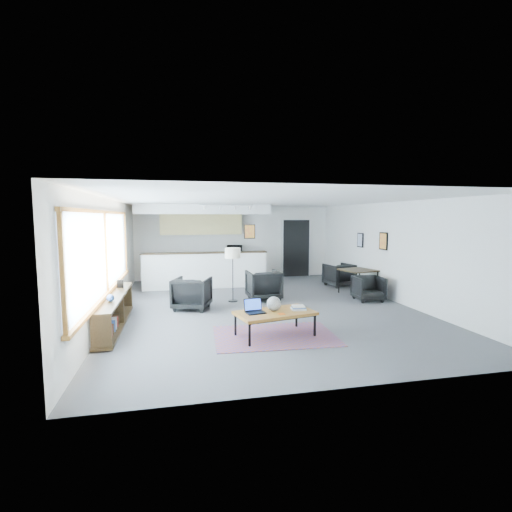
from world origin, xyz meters
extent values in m
cube|color=#4D4D50|center=(0.00, 0.00, -0.01)|extent=(7.00, 9.00, 0.01)
cube|color=white|center=(0.00, 0.00, 2.60)|extent=(7.00, 9.00, 0.01)
cube|color=silver|center=(0.00, 4.50, 1.30)|extent=(7.00, 0.01, 2.60)
cube|color=silver|center=(0.00, -4.50, 1.30)|extent=(7.00, 0.01, 2.60)
cube|color=silver|center=(-3.50, 0.00, 1.30)|extent=(0.01, 9.00, 2.60)
cube|color=silver|center=(3.50, 0.00, 1.30)|extent=(0.01, 9.00, 2.60)
cube|color=#8CBFFF|center=(-3.47, -0.90, 1.50)|extent=(0.02, 5.80, 1.55)
cube|color=brown|center=(-3.44, -0.90, 0.70)|extent=(0.10, 5.95, 0.06)
cube|color=brown|center=(-3.45, -0.90, 2.30)|extent=(0.06, 5.95, 0.06)
cube|color=brown|center=(-3.45, -3.80, 1.50)|extent=(0.06, 0.06, 1.60)
cube|color=brown|center=(-3.45, -0.90, 1.50)|extent=(0.06, 0.06, 1.60)
cube|color=brown|center=(-3.45, 2.00, 1.50)|extent=(0.06, 0.06, 1.60)
cube|color=#332412|center=(-3.30, -1.00, 0.62)|extent=(0.35, 3.00, 0.05)
cube|color=#332412|center=(-3.30, -1.00, 0.05)|extent=(0.35, 3.00, 0.05)
cube|color=#332412|center=(-3.30, -2.45, 0.33)|extent=(0.33, 0.04, 0.55)
cube|color=#332412|center=(-3.30, -1.00, 0.33)|extent=(0.33, 0.04, 0.55)
cube|color=#332412|center=(-3.30, 0.45, 0.33)|extent=(0.33, 0.04, 0.55)
cube|color=#3359A5|center=(-3.30, -2.30, 0.17)|extent=(0.18, 0.04, 0.20)
cube|color=silver|center=(-3.30, -2.13, 0.18)|extent=(0.18, 0.04, 0.22)
cube|color=maroon|center=(-3.30, -1.96, 0.20)|extent=(0.18, 0.04, 0.24)
cube|color=#332412|center=(-3.30, -1.79, 0.17)|extent=(0.18, 0.04, 0.20)
cube|color=#3359A5|center=(-3.30, -1.62, 0.18)|extent=(0.18, 0.04, 0.22)
cube|color=silver|center=(-3.30, -1.45, 0.20)|extent=(0.18, 0.04, 0.24)
cube|color=maroon|center=(-3.30, -1.28, 0.17)|extent=(0.18, 0.04, 0.20)
cube|color=#332412|center=(-3.30, -1.11, 0.18)|extent=(0.18, 0.04, 0.22)
cube|color=#3359A5|center=(-3.30, -0.94, 0.20)|extent=(0.18, 0.03, 0.24)
cube|color=silver|center=(-3.30, -0.77, 0.17)|extent=(0.18, 0.03, 0.20)
cube|color=maroon|center=(-3.30, -0.60, 0.18)|extent=(0.18, 0.03, 0.22)
cube|color=#332412|center=(-3.30, -0.43, 0.20)|extent=(0.18, 0.04, 0.24)
cube|color=black|center=(-3.30, -0.20, 0.73)|extent=(0.14, 0.02, 0.18)
sphere|color=#264C99|center=(-3.28, -1.60, 0.71)|extent=(0.14, 0.14, 0.14)
cube|color=white|center=(-1.20, 2.70, 0.55)|extent=(3.80, 0.25, 1.10)
cube|color=#332412|center=(-1.20, 2.70, 1.11)|extent=(3.85, 0.32, 0.04)
cube|color=white|center=(-1.20, 4.15, 0.45)|extent=(3.80, 0.60, 0.90)
cube|color=#2D2D2D|center=(-1.20, 4.15, 0.91)|extent=(3.82, 0.62, 0.04)
cube|color=tan|center=(-1.20, 4.30, 1.95)|extent=(2.80, 0.35, 0.70)
cube|color=white|center=(-1.20, 3.60, 2.45)|extent=(4.20, 1.80, 0.30)
cube|color=black|center=(0.20, 2.71, 1.75)|extent=(0.35, 0.03, 0.45)
cube|color=orange|center=(0.20, 2.69, 1.75)|extent=(0.30, 0.01, 0.40)
cube|color=black|center=(2.30, 4.42, 1.05)|extent=(1.00, 0.12, 2.10)
cube|color=white|center=(1.78, 4.43, 1.05)|extent=(0.06, 0.10, 2.10)
cube|color=white|center=(2.82, 4.43, 1.05)|extent=(0.06, 0.10, 2.10)
cube|color=white|center=(2.30, 4.43, 2.12)|extent=(1.10, 0.10, 0.06)
cube|color=silver|center=(-0.60, 2.20, 2.56)|extent=(1.60, 0.04, 0.04)
cylinder|color=silver|center=(-1.25, 2.20, 2.48)|extent=(0.07, 0.07, 0.09)
cylinder|color=silver|center=(-0.80, 2.20, 2.48)|extent=(0.07, 0.07, 0.09)
cylinder|color=silver|center=(-0.35, 2.20, 2.48)|extent=(0.07, 0.07, 0.09)
cylinder|color=silver|center=(0.10, 2.20, 2.48)|extent=(0.07, 0.07, 0.09)
cube|color=black|center=(3.47, 0.40, 1.55)|extent=(0.03, 0.38, 0.48)
cube|color=orange|center=(3.46, 0.40, 1.55)|extent=(0.00, 0.32, 0.42)
cube|color=black|center=(3.47, 1.70, 1.50)|extent=(0.03, 0.34, 0.44)
cube|color=#859FC5|center=(3.46, 1.70, 1.50)|extent=(0.00, 0.28, 0.38)
cube|color=#61384B|center=(-0.31, -2.27, 0.01)|extent=(2.31, 1.65, 0.01)
cube|color=brown|center=(-0.31, -2.27, 0.44)|extent=(1.56, 1.05, 0.05)
cube|color=black|center=(-0.88, -2.73, 0.21)|extent=(0.04, 0.04, 0.42)
cube|color=black|center=(-1.02, -2.09, 0.21)|extent=(0.04, 0.04, 0.42)
cube|color=black|center=(0.40, -2.45, 0.21)|extent=(0.04, 0.04, 0.42)
cube|color=black|center=(0.26, -1.81, 0.21)|extent=(0.04, 0.04, 0.42)
cube|color=black|center=(-0.24, -2.59, 0.41)|extent=(1.33, 0.32, 0.03)
cube|color=black|center=(-0.38, -1.95, 0.41)|extent=(1.33, 0.32, 0.03)
cube|color=black|center=(-0.69, -2.29, 0.48)|extent=(0.38, 0.31, 0.02)
cube|color=black|center=(-0.71, -2.17, 0.60)|extent=(0.35, 0.13, 0.23)
cube|color=blue|center=(-0.71, -2.17, 0.60)|extent=(0.31, 0.10, 0.19)
sphere|color=gray|center=(-0.32, -2.21, 0.60)|extent=(0.27, 0.27, 0.27)
cube|color=silver|center=(0.16, -2.23, 0.48)|extent=(0.29, 0.24, 0.03)
cube|color=#3359A5|center=(0.16, -2.23, 0.51)|extent=(0.26, 0.22, 0.03)
cube|color=silver|center=(0.15, -2.24, 0.54)|extent=(0.24, 0.20, 0.03)
cube|color=#E5590C|center=(-0.24, -2.46, 0.47)|extent=(0.13, 0.13, 0.01)
imported|color=black|center=(-1.72, 0.13, 0.42)|extent=(1.03, 0.99, 0.84)
imported|color=black|center=(0.19, 0.77, 0.43)|extent=(0.87, 0.82, 0.87)
cylinder|color=black|center=(-0.64, 0.73, 0.01)|extent=(0.31, 0.31, 0.03)
cylinder|color=black|center=(-0.64, 0.73, 0.62)|extent=(0.03, 0.03, 1.19)
cylinder|color=#F1E3C6|center=(-0.64, 0.73, 1.28)|extent=(0.51, 0.51, 0.26)
cube|color=#332412|center=(3.00, 0.89, 0.70)|extent=(1.01, 1.01, 0.04)
cylinder|color=black|center=(2.71, 0.44, 0.34)|extent=(0.04, 0.04, 0.68)
cylinder|color=black|center=(2.55, 1.17, 0.34)|extent=(0.04, 0.04, 0.68)
cylinder|color=black|center=(3.45, 0.60, 0.34)|extent=(0.04, 0.04, 0.68)
cylinder|color=black|center=(3.29, 1.34, 0.34)|extent=(0.04, 0.04, 0.68)
imported|color=black|center=(2.87, 0.05, 0.31)|extent=(0.63, 0.60, 0.61)
imported|color=black|center=(3.00, 2.15, 0.34)|extent=(0.78, 0.74, 0.68)
imported|color=black|center=(-0.06, 4.15, 1.11)|extent=(0.56, 0.36, 0.35)
camera|label=1|loc=(-2.07, -8.73, 2.20)|focal=26.00mm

